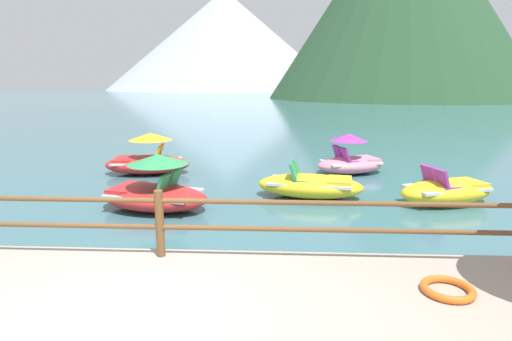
{
  "coord_description": "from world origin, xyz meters",
  "views": [
    {
      "loc": [
        1.61,
        -3.87,
        2.81
      ],
      "look_at": [
        1.16,
        5.0,
        0.9
      ],
      "focal_mm": 29.35,
      "sensor_mm": 36.0,
      "label": 1
    }
  ],
  "objects_px": {
    "pedal_boat_1": "(351,160)",
    "pedal_boat_4": "(155,191)",
    "life_ring": "(448,289)",
    "pedal_boat_2": "(310,185)",
    "pedal_boat_3": "(148,160)",
    "pedal_boat_5": "(447,191)"
  },
  "relations": [
    {
      "from": "pedal_boat_1",
      "to": "pedal_boat_4",
      "type": "bearing_deg",
      "value": -141.38
    },
    {
      "from": "life_ring",
      "to": "pedal_boat_4",
      "type": "height_order",
      "value": "pedal_boat_4"
    },
    {
      "from": "life_ring",
      "to": "pedal_boat_2",
      "type": "bearing_deg",
      "value": 102.17
    },
    {
      "from": "pedal_boat_3",
      "to": "pedal_boat_5",
      "type": "distance_m",
      "value": 8.43
    },
    {
      "from": "pedal_boat_1",
      "to": "pedal_boat_5",
      "type": "height_order",
      "value": "pedal_boat_1"
    },
    {
      "from": "pedal_boat_2",
      "to": "pedal_boat_3",
      "type": "distance_m",
      "value": 5.41
    },
    {
      "from": "pedal_boat_2",
      "to": "pedal_boat_5",
      "type": "xyz_separation_m",
      "value": [
        3.12,
        -0.38,
        0.0
      ]
    },
    {
      "from": "life_ring",
      "to": "pedal_boat_5",
      "type": "relative_size",
      "value": 0.24
    },
    {
      "from": "pedal_boat_1",
      "to": "pedal_boat_2",
      "type": "xyz_separation_m",
      "value": [
        -1.44,
        -2.81,
        -0.11
      ]
    },
    {
      "from": "pedal_boat_4",
      "to": "pedal_boat_5",
      "type": "height_order",
      "value": "pedal_boat_4"
    },
    {
      "from": "life_ring",
      "to": "pedal_boat_1",
      "type": "relative_size",
      "value": 0.25
    },
    {
      "from": "pedal_boat_1",
      "to": "pedal_boat_5",
      "type": "relative_size",
      "value": 0.96
    },
    {
      "from": "pedal_boat_3",
      "to": "life_ring",
      "type": "bearing_deg",
      "value": -52.87
    },
    {
      "from": "pedal_boat_4",
      "to": "pedal_boat_5",
      "type": "distance_m",
      "value": 6.69
    },
    {
      "from": "pedal_boat_4",
      "to": "pedal_boat_3",
      "type": "bearing_deg",
      "value": 109.45
    },
    {
      "from": "pedal_boat_4",
      "to": "pedal_boat_2",
      "type": "bearing_deg",
      "value": 18.17
    },
    {
      "from": "pedal_boat_5",
      "to": "pedal_boat_1",
      "type": "bearing_deg",
      "value": 117.7
    },
    {
      "from": "pedal_boat_1",
      "to": "pedal_boat_3",
      "type": "relative_size",
      "value": 0.9
    },
    {
      "from": "pedal_boat_2",
      "to": "life_ring",
      "type": "bearing_deg",
      "value": -77.83
    },
    {
      "from": "pedal_boat_5",
      "to": "pedal_boat_3",
      "type": "bearing_deg",
      "value": 160.21
    },
    {
      "from": "pedal_boat_1",
      "to": "pedal_boat_5",
      "type": "bearing_deg",
      "value": -62.3
    },
    {
      "from": "pedal_boat_3",
      "to": "pedal_boat_4",
      "type": "height_order",
      "value": "pedal_boat_3"
    }
  ]
}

